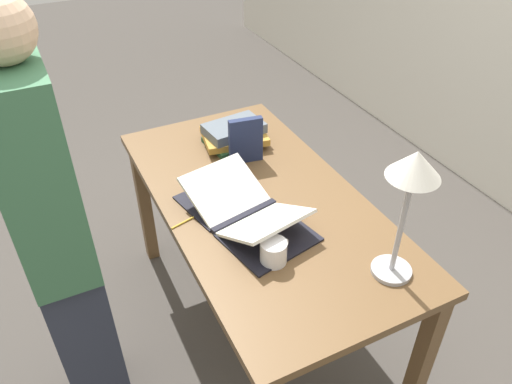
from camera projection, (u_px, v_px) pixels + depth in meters
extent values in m
plane|color=#47423D|center=(259.00, 322.00, 2.45)|extent=(12.00, 12.00, 0.00)
cube|color=brown|center=(260.00, 202.00, 2.00)|extent=(1.48, 0.76, 0.03)
cube|color=brown|center=(145.00, 204.00, 2.61)|extent=(0.06, 0.06, 0.73)
cube|color=brown|center=(257.00, 172.00, 2.84)|extent=(0.06, 0.06, 0.73)
cube|color=brown|center=(422.00, 361.00, 1.85)|extent=(0.06, 0.06, 0.73)
cube|color=black|center=(244.00, 216.00, 1.89)|extent=(0.08, 0.29, 0.02)
cube|color=black|center=(222.00, 199.00, 1.98)|extent=(0.32, 0.35, 0.01)
cube|color=black|center=(269.00, 237.00, 1.80)|extent=(0.32, 0.35, 0.01)
cube|color=white|center=(225.00, 190.00, 1.93)|extent=(0.28, 0.33, 0.12)
cube|color=white|center=(265.00, 222.00, 1.78)|extent=(0.28, 0.33, 0.12)
cube|color=#234C2D|center=(234.00, 141.00, 2.32)|extent=(0.23, 0.27, 0.02)
cube|color=#BC8933|center=(234.00, 136.00, 2.31)|extent=(0.26, 0.32, 0.03)
cube|color=slate|center=(234.00, 128.00, 2.28)|extent=(0.19, 0.28, 0.05)
cube|color=#1E284C|center=(246.00, 141.00, 2.15)|extent=(0.05, 0.15, 0.21)
cylinder|color=#ADADB2|center=(391.00, 270.00, 1.66)|extent=(0.14, 0.14, 0.02)
cylinder|color=#ADADB2|center=(401.00, 226.00, 1.55)|extent=(0.02, 0.02, 0.37)
cone|color=silver|center=(415.00, 164.00, 1.41)|extent=(0.16, 0.16, 0.09)
cylinder|color=white|center=(273.00, 252.00, 1.68)|extent=(0.09, 0.09, 0.09)
torus|color=white|center=(284.00, 245.00, 1.71)|extent=(0.03, 0.05, 0.05)
cylinder|color=gold|center=(190.00, 219.00, 1.88)|extent=(0.05, 0.16, 0.01)
cube|color=#2D3342|center=(87.00, 334.00, 1.91)|extent=(0.31, 0.20, 0.80)
cube|color=#3D704C|center=(36.00, 175.00, 1.46)|extent=(0.36, 0.20, 0.69)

